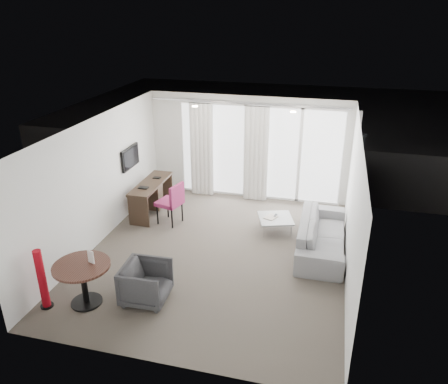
% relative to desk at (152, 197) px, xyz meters
% --- Properties ---
extents(floor, '(5.00, 6.00, 0.00)m').
position_rel_desk_xyz_m(floor, '(2.00, -1.48, -0.38)').
color(floor, '#4E473E').
rests_on(floor, ground).
extents(ceiling, '(5.00, 6.00, 0.00)m').
position_rel_desk_xyz_m(ceiling, '(2.00, -1.48, 2.22)').
color(ceiling, white).
rests_on(ceiling, ground).
extents(wall_left, '(0.00, 6.00, 2.60)m').
position_rel_desk_xyz_m(wall_left, '(-0.50, -1.48, 0.92)').
color(wall_left, silver).
rests_on(wall_left, ground).
extents(wall_right, '(0.00, 6.00, 2.60)m').
position_rel_desk_xyz_m(wall_right, '(4.50, -1.48, 0.92)').
color(wall_right, silver).
rests_on(wall_right, ground).
extents(wall_front, '(5.00, 0.00, 2.60)m').
position_rel_desk_xyz_m(wall_front, '(2.00, -4.48, 0.92)').
color(wall_front, silver).
rests_on(wall_front, ground).
extents(window_panel, '(4.00, 0.02, 2.38)m').
position_rel_desk_xyz_m(window_panel, '(2.30, 1.51, 0.82)').
color(window_panel, white).
rests_on(window_panel, ground).
extents(window_frame, '(4.10, 0.06, 2.44)m').
position_rel_desk_xyz_m(window_frame, '(2.30, 1.49, 0.82)').
color(window_frame, white).
rests_on(window_frame, ground).
extents(curtain_left, '(0.60, 0.20, 2.38)m').
position_rel_desk_xyz_m(curtain_left, '(0.85, 1.34, 0.82)').
color(curtain_left, silver).
rests_on(curtain_left, ground).
extents(curtain_right, '(0.60, 0.20, 2.38)m').
position_rel_desk_xyz_m(curtain_right, '(2.25, 1.34, 0.82)').
color(curtain_right, silver).
rests_on(curtain_right, ground).
extents(curtain_track, '(4.80, 0.04, 0.04)m').
position_rel_desk_xyz_m(curtain_track, '(2.00, 1.34, 2.07)').
color(curtain_track, '#B2B2B7').
rests_on(curtain_track, ceiling).
extents(downlight_a, '(0.12, 0.12, 0.02)m').
position_rel_desk_xyz_m(downlight_a, '(1.10, 0.12, 2.21)').
color(downlight_a, '#FFE0B2').
rests_on(downlight_a, ceiling).
extents(downlight_b, '(0.12, 0.12, 0.02)m').
position_rel_desk_xyz_m(downlight_b, '(3.20, 0.12, 2.21)').
color(downlight_b, '#FFE0B2').
rests_on(downlight_b, ceiling).
extents(desk, '(0.50, 1.61, 0.75)m').
position_rel_desk_xyz_m(desk, '(0.00, 0.00, 0.00)').
color(desk, '#302318').
rests_on(desk, floor).
extents(tv, '(0.05, 0.80, 0.50)m').
position_rel_desk_xyz_m(tv, '(-0.46, -0.03, 0.97)').
color(tv, black).
rests_on(tv, wall_left).
extents(desk_chair, '(0.64, 0.62, 0.98)m').
position_rel_desk_xyz_m(desk_chair, '(0.61, -0.42, 0.11)').
color(desk_chair, '#902555').
rests_on(desk_chair, floor).
extents(round_table, '(0.95, 0.95, 0.74)m').
position_rel_desk_xyz_m(round_table, '(0.29, -3.52, -0.00)').
color(round_table, '#3D2017').
rests_on(round_table, floor).
extents(menu_card, '(0.13, 0.06, 0.23)m').
position_rel_desk_xyz_m(menu_card, '(0.42, -3.42, 0.34)').
color(menu_card, white).
rests_on(menu_card, round_table).
extents(red_lamp, '(0.23, 0.23, 1.07)m').
position_rel_desk_xyz_m(red_lamp, '(-0.30, -3.77, 0.16)').
color(red_lamp, maroon).
rests_on(red_lamp, floor).
extents(tub_armchair, '(0.78, 0.76, 0.69)m').
position_rel_desk_xyz_m(tub_armchair, '(1.25, -3.20, -0.03)').
color(tub_armchair, '#303032').
rests_on(tub_armchair, floor).
extents(coffee_table, '(0.89, 0.89, 0.32)m').
position_rel_desk_xyz_m(coffee_table, '(3.00, -0.22, -0.22)').
color(coffee_table, gray).
rests_on(coffee_table, floor).
extents(remote, '(0.07, 0.17, 0.02)m').
position_rel_desk_xyz_m(remote, '(2.98, -0.14, -0.02)').
color(remote, black).
rests_on(remote, coffee_table).
extents(magazine, '(0.29, 0.32, 0.01)m').
position_rel_desk_xyz_m(magazine, '(2.89, -0.23, -0.02)').
color(magazine, gray).
rests_on(magazine, coffee_table).
extents(sofa, '(0.90, 2.30, 0.67)m').
position_rel_desk_xyz_m(sofa, '(4.02, -0.77, -0.04)').
color(sofa, gray).
rests_on(sofa, floor).
extents(terrace_slab, '(5.60, 3.00, 0.12)m').
position_rel_desk_xyz_m(terrace_slab, '(2.30, 3.02, -0.44)').
color(terrace_slab, '#4D4D50').
rests_on(terrace_slab, ground).
extents(rattan_chair_a, '(0.60, 0.60, 0.82)m').
position_rel_desk_xyz_m(rattan_chair_a, '(3.37, 3.12, 0.03)').
color(rattan_chair_a, brown).
rests_on(rattan_chair_a, terrace_slab).
extents(rattan_chair_b, '(0.63, 0.63, 0.85)m').
position_rel_desk_xyz_m(rattan_chair_b, '(3.66, 3.18, 0.05)').
color(rattan_chair_b, brown).
rests_on(rattan_chair_b, terrace_slab).
extents(rattan_table, '(0.58, 0.58, 0.45)m').
position_rel_desk_xyz_m(rattan_table, '(3.51, 2.77, -0.15)').
color(rattan_table, brown).
rests_on(rattan_table, terrace_slab).
extents(balustrade, '(5.50, 0.06, 1.05)m').
position_rel_desk_xyz_m(balustrade, '(2.30, 4.47, 0.12)').
color(balustrade, '#B2B2B7').
rests_on(balustrade, terrace_slab).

